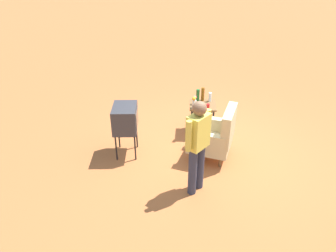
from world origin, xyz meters
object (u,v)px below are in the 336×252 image
Objects in this scene: side_table at (202,109)px; bottle_short_clear at (210,97)px; soda_can_red at (208,107)px; bottle_tall_amber at (203,94)px; tv_on_stand at (125,119)px; flower_vase at (194,102)px; person_standing at (198,143)px; armchair at (216,135)px; bottle_wine_green at (198,97)px.

bottle_short_clear reaches higher than side_table.
soda_can_red is at bearing 22.33° from side_table.
bottle_tall_amber reaches higher than bottle_short_clear.
flower_vase is (-0.74, 1.30, 0.04)m from tv_on_stand.
tv_on_stand is at bearing -127.33° from person_standing.
armchair is at bearing 158.55° from person_standing.
soda_can_red is at bearing 37.40° from bottle_wine_green.
person_standing is at bearing 0.83° from flower_vase.
side_table is 3.38× the size of bottle_short_clear.
side_table is at bearing -43.35° from bottle_short_clear.
tv_on_stand is at bearing -91.14° from armchair.
soda_can_red is 0.36m from bottle_wine_green.
tv_on_stand is 1.68m from person_standing.
person_standing is at bearing -4.78° from side_table.
tv_on_stand reaches higher than bottle_short_clear.
soda_can_red is (0.23, 0.09, 0.16)m from side_table.
person_standing reaches higher than side_table.
bottle_short_clear is at bearing 171.36° from person_standing.
soda_can_red is 0.61× the size of bottle_short_clear.
bottle_tall_amber is 1.13× the size of flower_vase.
armchair reaches higher than bottle_tall_amber.
tv_on_stand is (0.93, -1.49, 0.21)m from side_table.
bottle_short_clear reaches higher than soda_can_red.
side_table is 1.99m from person_standing.
bottle_short_clear is at bearing 136.25° from flower_vase.
bottle_wine_green is at bearing 178.55° from person_standing.
person_standing is 1.99m from bottle_wine_green.
armchair is 3.53× the size of bottle_tall_amber.
bottle_tall_amber reaches higher than soda_can_red.
side_table is 0.32m from bottle_tall_amber.
bottle_wine_green is 1.21× the size of flower_vase.
flower_vase is at bearing 119.54° from tv_on_stand.
flower_vase is (-0.04, -0.28, 0.09)m from soda_can_red.
flower_vase is (0.19, -0.19, 0.25)m from side_table.
tv_on_stand reaches higher than side_table.
soda_can_red is at bearing 171.46° from person_standing.
bottle_wine_green reaches higher than bottle_tall_amber.
bottle_short_clear is (-1.10, 1.65, -0.01)m from tv_on_stand.
person_standing is at bearing -8.64° from bottle_short_clear.
flower_vase is at bearing -152.05° from armchair.
person_standing is 6.19× the size of flower_vase.
bottle_tall_amber is at bearing 127.08° from tv_on_stand.
tv_on_stand is 8.44× the size of soda_can_red.
soda_can_red is at bearing 113.88° from tv_on_stand.
tv_on_stand is 1.87m from bottle_tall_amber.
armchair reaches higher than bottle_wine_green.
soda_can_red is (-0.70, 1.59, -0.04)m from tv_on_stand.
bottle_wine_green is 0.19m from bottle_tall_amber.
armchair is at bearing 27.95° from flower_vase.
bottle_tall_amber is (-0.03, -0.16, 0.05)m from bottle_short_clear.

